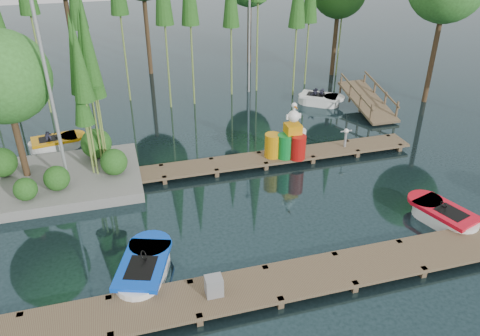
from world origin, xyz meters
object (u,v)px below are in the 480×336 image
object	(u,v)px
island	(31,104)
boat_blue	(144,270)
boat_red	(443,216)
boat_yellow_far	(56,143)
drum_cluster	(293,141)
yellow_barrel	(273,145)
utility_cabinet	(214,286)

from	to	relation	value
island	boat_blue	bearing A→B (deg)	-64.52
island	boat_red	xyz separation A→B (m)	(12.80, -6.31, -2.94)
boat_yellow_far	boat_blue	bearing A→B (deg)	-62.15
island	drum_cluster	world-z (taller)	island
island	boat_blue	world-z (taller)	island
yellow_barrel	island	bearing A→B (deg)	174.83
boat_blue	drum_cluster	world-z (taller)	drum_cluster
boat_blue	yellow_barrel	bearing A→B (deg)	63.03
boat_red	yellow_barrel	bearing A→B (deg)	108.75
island	boat_blue	size ratio (longest dim) A/B	2.26
yellow_barrel	drum_cluster	world-z (taller)	drum_cluster
boat_blue	island	bearing A→B (deg)	134.64
boat_blue	utility_cabinet	world-z (taller)	utility_cabinet
drum_cluster	boat_blue	bearing A→B (deg)	-140.79
boat_red	drum_cluster	size ratio (longest dim) A/B	1.21
island	boat_yellow_far	xyz separation A→B (m)	(0.12, 3.04, -2.93)
boat_red	boat_yellow_far	world-z (taller)	boat_yellow_far
boat_red	drum_cluster	world-z (taller)	drum_cluster
yellow_barrel	boat_blue	bearing A→B (deg)	-136.13
island	drum_cluster	xyz separation A→B (m)	(9.57, -0.95, -2.21)
boat_yellow_far	yellow_barrel	bearing A→B (deg)	-13.25
boat_blue	yellow_barrel	world-z (taller)	yellow_barrel
utility_cabinet	drum_cluster	distance (m)	8.42
island	yellow_barrel	xyz separation A→B (m)	(8.74, -0.79, -2.39)
boat_blue	drum_cluster	xyz separation A→B (m)	(6.56, 5.35, 0.70)
boat_blue	boat_yellow_far	size ratio (longest dim) A/B	1.18
island	utility_cabinet	distance (m)	9.45
boat_red	utility_cabinet	world-z (taller)	utility_cabinet
boat_yellow_far	drum_cluster	size ratio (longest dim) A/B	1.11
island	utility_cabinet	size ratio (longest dim) A/B	12.36
utility_cabinet	boat_blue	bearing A→B (deg)	138.36
yellow_barrel	drum_cluster	size ratio (longest dim) A/B	0.43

